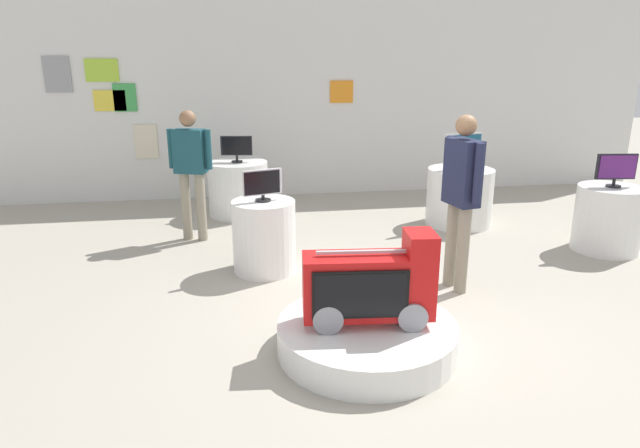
{
  "coord_description": "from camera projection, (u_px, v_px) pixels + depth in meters",
  "views": [
    {
      "loc": [
        -1.28,
        -4.27,
        2.26
      ],
      "look_at": [
        -0.52,
        0.5,
        0.79
      ],
      "focal_mm": 30.94,
      "sensor_mm": 36.0,
      "label": 1
    }
  ],
  "objects": [
    {
      "name": "tv_on_left_rear",
      "position": [
        463.0,
        150.0,
        7.43
      ],
      "size": [
        0.58,
        0.2,
        0.48
      ],
      "color": "black",
      "rests_on": "display_pedestal_left_rear"
    },
    {
      "name": "display_pedestal_left_rear",
      "position": [
        459.0,
        197.0,
        7.63
      ],
      "size": [
        0.9,
        0.9,
        0.79
      ],
      "primitive_type": "cylinder",
      "color": "white",
      "rests_on": "ground"
    },
    {
      "name": "novelty_firetruck_tv",
      "position": [
        371.0,
        288.0,
        4.25
      ],
      "size": [
        1.03,
        0.45,
        0.74
      ],
      "color": "gray",
      "rests_on": "main_display_pedestal"
    },
    {
      "name": "shopper_browsing_rear",
      "position": [
        191.0,
        166.0,
        6.82
      ],
      "size": [
        0.53,
        0.31,
        1.64
      ],
      "color": "gray",
      "rests_on": "ground"
    },
    {
      "name": "display_pedestal_far_right",
      "position": [
        238.0,
        188.0,
        8.11
      ],
      "size": [
        0.88,
        0.88,
        0.79
      ],
      "primitive_type": "cylinder",
      "color": "white",
      "rests_on": "ground"
    },
    {
      "name": "tv_on_far_right",
      "position": [
        237.0,
        147.0,
        7.93
      ],
      "size": [
        0.45,
        0.16,
        0.38
      ],
      "color": "black",
      "rests_on": "display_pedestal_far_right"
    },
    {
      "name": "display_pedestal_center_rear",
      "position": [
        264.0,
        236.0,
        5.96
      ],
      "size": [
        0.68,
        0.68,
        0.79
      ],
      "primitive_type": "cylinder",
      "color": "white",
      "rests_on": "ground"
    },
    {
      "name": "ground_plane",
      "position": [
        386.0,
        322.0,
        4.88
      ],
      "size": [
        30.0,
        30.0,
        0.0
      ],
      "primitive_type": "plane",
      "color": "#A8A091"
    },
    {
      "name": "tv_on_center_rear",
      "position": [
        263.0,
        184.0,
        5.79
      ],
      "size": [
        0.42,
        0.17,
        0.34
      ],
      "color": "black",
      "rests_on": "display_pedestal_center_rear"
    },
    {
      "name": "shopper_browsing_near_truck",
      "position": [
        461.0,
        190.0,
        5.31
      ],
      "size": [
        0.27,
        0.55,
        1.74
      ],
      "color": "gray",
      "rests_on": "ground"
    },
    {
      "name": "display_pedestal_right_rear",
      "position": [
        608.0,
        219.0,
        6.59
      ],
      "size": [
        0.77,
        0.77,
        0.79
      ],
      "primitive_type": "cylinder",
      "color": "white",
      "rests_on": "ground"
    },
    {
      "name": "tv_on_right_rear",
      "position": [
        616.0,
        168.0,
        6.41
      ],
      "size": [
        0.47,
        0.17,
        0.39
      ],
      "color": "black",
      "rests_on": "display_pedestal_right_rear"
    },
    {
      "name": "main_display_pedestal",
      "position": [
        367.0,
        337.0,
        4.38
      ],
      "size": [
        1.42,
        1.42,
        0.25
      ],
      "primitive_type": "cylinder",
      "color": "white",
      "rests_on": "ground"
    },
    {
      "name": "back_wall_display",
      "position": [
        308.0,
        96.0,
        9.01
      ],
      "size": [
        11.88,
        0.13,
        3.28
      ],
      "color": "silver",
      "rests_on": "ground"
    }
  ]
}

